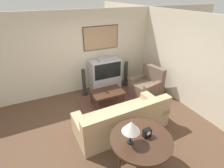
{
  "coord_description": "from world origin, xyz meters",
  "views": [
    {
      "loc": [
        -1.42,
        -3.36,
        3.15
      ],
      "look_at": [
        0.53,
        0.73,
        0.75
      ],
      "focal_mm": 28.0,
      "sensor_mm": 36.0,
      "label": 1
    }
  ],
  "objects_px": {
    "speaker_tower_left": "(84,83)",
    "speaker_tower_right": "(126,74)",
    "couch": "(123,120)",
    "coffee_table": "(107,93)",
    "tv": "(105,75)",
    "armchair": "(147,86)",
    "mantel_clock": "(147,133)",
    "console_table": "(141,141)",
    "table_lamp": "(131,127)"
  },
  "relations": [
    {
      "from": "couch",
      "to": "speaker_tower_left",
      "type": "bearing_deg",
      "value": -83.31
    },
    {
      "from": "armchair",
      "to": "table_lamp",
      "type": "height_order",
      "value": "table_lamp"
    },
    {
      "from": "tv",
      "to": "speaker_tower_right",
      "type": "height_order",
      "value": "tv"
    },
    {
      "from": "tv",
      "to": "speaker_tower_left",
      "type": "relative_size",
      "value": 1.28
    },
    {
      "from": "speaker_tower_left",
      "to": "couch",
      "type": "bearing_deg",
      "value": -81.16
    },
    {
      "from": "speaker_tower_left",
      "to": "speaker_tower_right",
      "type": "bearing_deg",
      "value": 0.0
    },
    {
      "from": "tv",
      "to": "speaker_tower_left",
      "type": "xyz_separation_m",
      "value": [
        -0.8,
        -0.05,
        -0.13
      ]
    },
    {
      "from": "mantel_clock",
      "to": "speaker_tower_right",
      "type": "bearing_deg",
      "value": 66.54
    },
    {
      "from": "mantel_clock",
      "to": "speaker_tower_left",
      "type": "height_order",
      "value": "mantel_clock"
    },
    {
      "from": "mantel_clock",
      "to": "speaker_tower_right",
      "type": "height_order",
      "value": "mantel_clock"
    },
    {
      "from": "couch",
      "to": "mantel_clock",
      "type": "relative_size",
      "value": 13.75
    },
    {
      "from": "speaker_tower_left",
      "to": "speaker_tower_right",
      "type": "distance_m",
      "value": 1.61
    },
    {
      "from": "table_lamp",
      "to": "coffee_table",
      "type": "bearing_deg",
      "value": 75.53
    },
    {
      "from": "coffee_table",
      "to": "speaker_tower_right",
      "type": "bearing_deg",
      "value": 37.27
    },
    {
      "from": "coffee_table",
      "to": "speaker_tower_right",
      "type": "height_order",
      "value": "speaker_tower_right"
    },
    {
      "from": "armchair",
      "to": "mantel_clock",
      "type": "height_order",
      "value": "same"
    },
    {
      "from": "tv",
      "to": "table_lamp",
      "type": "bearing_deg",
      "value": -106.09
    },
    {
      "from": "console_table",
      "to": "speaker_tower_left",
      "type": "distance_m",
      "value": 3.21
    },
    {
      "from": "table_lamp",
      "to": "speaker_tower_left",
      "type": "relative_size",
      "value": 0.5
    },
    {
      "from": "speaker_tower_left",
      "to": "table_lamp",
      "type": "bearing_deg",
      "value": -92.38
    },
    {
      "from": "mantel_clock",
      "to": "armchair",
      "type": "bearing_deg",
      "value": 53.55
    },
    {
      "from": "couch",
      "to": "table_lamp",
      "type": "distance_m",
      "value": 1.46
    },
    {
      "from": "tv",
      "to": "couch",
      "type": "relative_size",
      "value": 0.51
    },
    {
      "from": "speaker_tower_right",
      "to": "mantel_clock",
      "type": "bearing_deg",
      "value": -113.46
    },
    {
      "from": "table_lamp",
      "to": "speaker_tower_right",
      "type": "xyz_separation_m",
      "value": [
        1.74,
        3.19,
        -0.71
      ]
    },
    {
      "from": "coffee_table",
      "to": "speaker_tower_left",
      "type": "xyz_separation_m",
      "value": [
        -0.47,
        0.87,
        0.04
      ]
    },
    {
      "from": "tv",
      "to": "armchair",
      "type": "height_order",
      "value": "tv"
    },
    {
      "from": "coffee_table",
      "to": "speaker_tower_right",
      "type": "relative_size",
      "value": 1.02
    },
    {
      "from": "armchair",
      "to": "coffee_table",
      "type": "bearing_deg",
      "value": -103.16
    },
    {
      "from": "table_lamp",
      "to": "speaker_tower_left",
      "type": "xyz_separation_m",
      "value": [
        0.13,
        3.19,
        -0.71
      ]
    },
    {
      "from": "table_lamp",
      "to": "mantel_clock",
      "type": "relative_size",
      "value": 2.78
    },
    {
      "from": "coffee_table",
      "to": "mantel_clock",
      "type": "bearing_deg",
      "value": -96.07
    },
    {
      "from": "speaker_tower_left",
      "to": "speaker_tower_right",
      "type": "relative_size",
      "value": 1.0
    },
    {
      "from": "speaker_tower_right",
      "to": "couch",
      "type": "bearing_deg",
      "value": -121.36
    },
    {
      "from": "table_lamp",
      "to": "armchair",
      "type": "bearing_deg",
      "value": 48.25
    },
    {
      "from": "table_lamp",
      "to": "tv",
      "type": "bearing_deg",
      "value": 73.91
    },
    {
      "from": "armchair",
      "to": "table_lamp",
      "type": "xyz_separation_m",
      "value": [
        -2.05,
        -2.3,
        0.84
      ]
    },
    {
      "from": "console_table",
      "to": "speaker_tower_right",
      "type": "height_order",
      "value": "speaker_tower_right"
    },
    {
      "from": "tv",
      "to": "table_lamp",
      "type": "relative_size",
      "value": 2.54
    },
    {
      "from": "armchair",
      "to": "speaker_tower_left",
      "type": "bearing_deg",
      "value": -127.06
    },
    {
      "from": "speaker_tower_left",
      "to": "speaker_tower_right",
      "type": "height_order",
      "value": "same"
    },
    {
      "from": "couch",
      "to": "armchair",
      "type": "relative_size",
      "value": 2.27
    },
    {
      "from": "coffee_table",
      "to": "console_table",
      "type": "xyz_separation_m",
      "value": [
        -0.36,
        -2.33,
        0.32
      ]
    },
    {
      "from": "couch",
      "to": "coffee_table",
      "type": "bearing_deg",
      "value": -98.67
    },
    {
      "from": "tv",
      "to": "speaker_tower_right",
      "type": "xyz_separation_m",
      "value": [
        0.8,
        -0.05,
        -0.13
      ]
    },
    {
      "from": "armchair",
      "to": "coffee_table",
      "type": "distance_m",
      "value": 1.45
    },
    {
      "from": "tv",
      "to": "armchair",
      "type": "distance_m",
      "value": 1.49
    },
    {
      "from": "mantel_clock",
      "to": "speaker_tower_left",
      "type": "distance_m",
      "value": 3.23
    },
    {
      "from": "armchair",
      "to": "speaker_tower_left",
      "type": "xyz_separation_m",
      "value": [
        -1.92,
        0.89,
        0.13
      ]
    },
    {
      "from": "couch",
      "to": "speaker_tower_left",
      "type": "distance_m",
      "value": 2.13
    }
  ]
}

